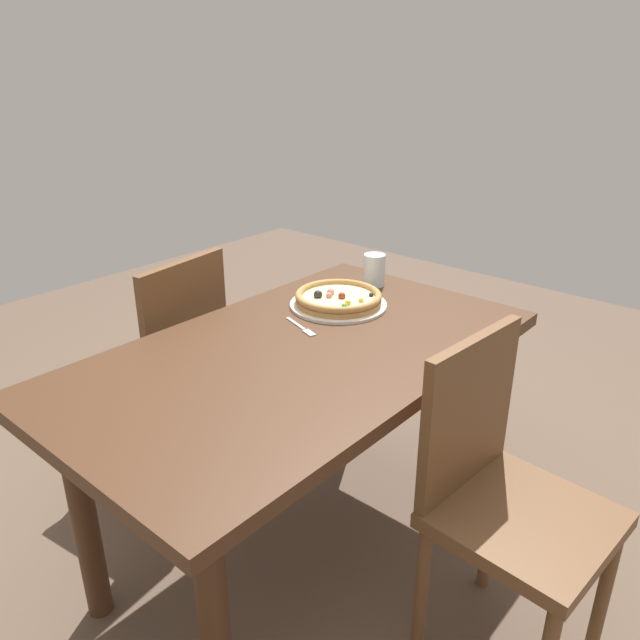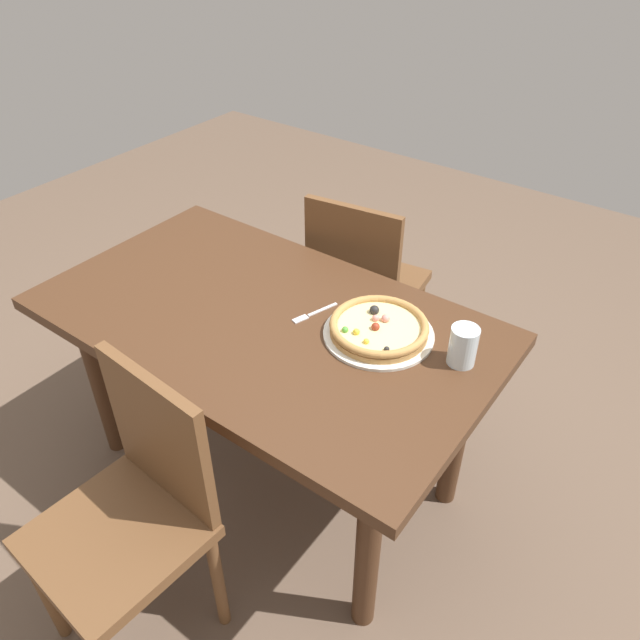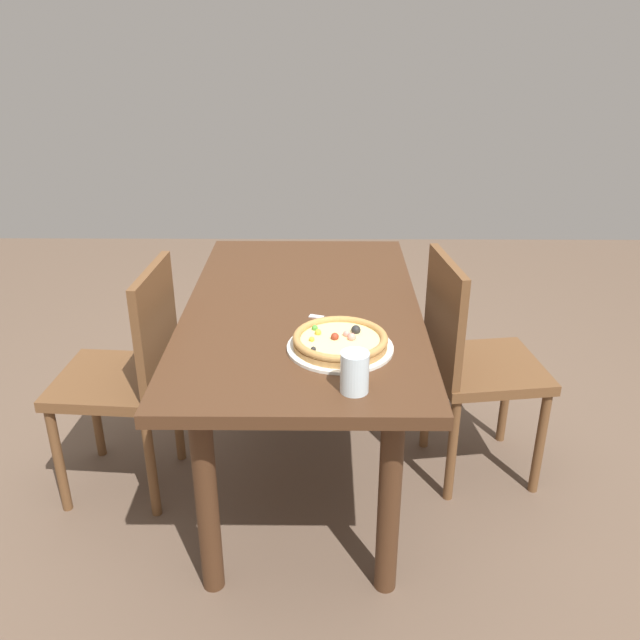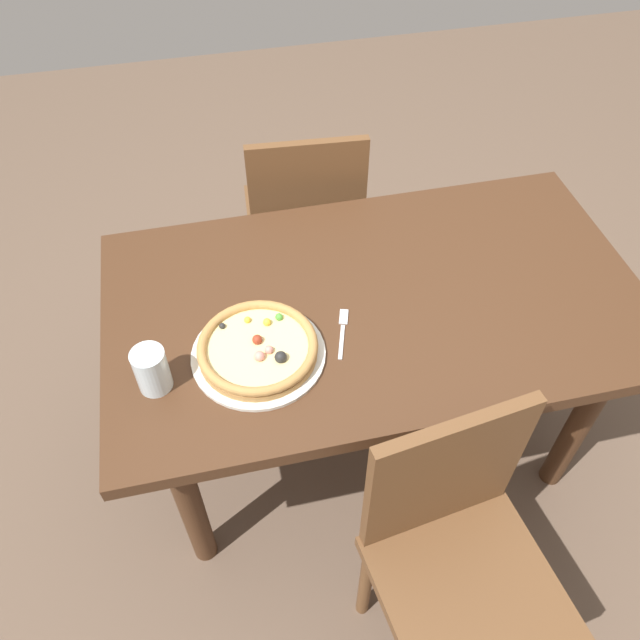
{
  "view_description": "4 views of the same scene",
  "coord_description": "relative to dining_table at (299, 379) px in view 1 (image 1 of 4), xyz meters",
  "views": [
    {
      "loc": [
        1.18,
        1.1,
        1.51
      ],
      "look_at": [
        -0.17,
        -0.06,
        0.75
      ],
      "focal_mm": 34.55,
      "sensor_mm": 36.0,
      "label": 1
    },
    {
      "loc": [
        -1.04,
        1.12,
        1.87
      ],
      "look_at": [
        -0.17,
        -0.06,
        0.75
      ],
      "focal_mm": 34.22,
      "sensor_mm": 36.0,
      "label": 2
    },
    {
      "loc": [
        -2.18,
        -0.08,
        1.69
      ],
      "look_at": [
        -0.17,
        -0.06,
        0.75
      ],
      "focal_mm": 37.52,
      "sensor_mm": 36.0,
      "label": 3
    },
    {
      "loc": [
        -0.4,
        -1.1,
        1.97
      ],
      "look_at": [
        -0.17,
        -0.06,
        0.75
      ],
      "focal_mm": 35.54,
      "sensor_mm": 36.0,
      "label": 4
    }
  ],
  "objects": [
    {
      "name": "ground_plane",
      "position": [
        0.0,
        0.0,
        -0.63
      ],
      "size": [
        6.0,
        6.0,
        0.0
      ],
      "primitive_type": "plane",
      "color": "brown"
    },
    {
      "name": "dining_table",
      "position": [
        0.0,
        0.0,
        0.0
      ],
      "size": [
        1.44,
        0.83,
        0.73
      ],
      "color": "#472B19",
      "rests_on": "ground"
    },
    {
      "name": "chair_near",
      "position": [
        0.03,
        -0.63,
        -0.14
      ],
      "size": [
        0.45,
        0.45,
        0.9
      ],
      "rotation": [
        0.0,
        0.0,
        3.28
      ],
      "color": "brown",
      "rests_on": "ground"
    },
    {
      "name": "drinking_glass",
      "position": [
        -0.59,
        -0.16,
        0.16
      ],
      "size": [
        0.08,
        0.08,
        0.12
      ],
      "primitive_type": "cylinder",
      "color": "silver",
      "rests_on": "dining_table"
    },
    {
      "name": "pizza",
      "position": [
        -0.34,
        -0.13,
        0.13
      ],
      "size": [
        0.3,
        0.3,
        0.05
      ],
      "color": "#B78447",
      "rests_on": "plate"
    },
    {
      "name": "plate",
      "position": [
        -0.34,
        -0.13,
        0.1
      ],
      "size": [
        0.33,
        0.33,
        0.01
      ],
      "primitive_type": "cylinder",
      "color": "silver",
      "rests_on": "dining_table"
    },
    {
      "name": "chair_far",
      "position": [
        -0.07,
        0.63,
        -0.14
      ],
      "size": [
        0.43,
        0.43,
        0.9
      ],
      "rotation": [
        0.0,
        0.0,
        -0.07
      ],
      "color": "brown",
      "rests_on": "ground"
    },
    {
      "name": "fork",
      "position": [
        -0.12,
        -0.09,
        0.1
      ],
      "size": [
        0.07,
        0.16,
        0.0
      ],
      "rotation": [
        0.0,
        0.0,
        1.26
      ],
      "color": "silver",
      "rests_on": "dining_table"
    }
  ]
}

